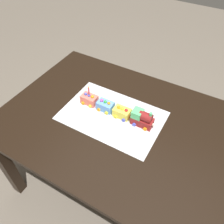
{
  "coord_description": "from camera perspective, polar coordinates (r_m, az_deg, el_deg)",
  "views": [
    {
      "loc": [
        -0.42,
        0.81,
        1.77
      ],
      "look_at": [
        0.05,
        -0.02,
        0.77
      ],
      "focal_mm": 37.07,
      "sensor_mm": 36.0,
      "label": 1
    }
  ],
  "objects": [
    {
      "name": "ground_plane",
      "position": [
        1.99,
        1.12,
        -16.58
      ],
      "size": [
        8.0,
        8.0,
        0.0
      ],
      "primitive_type": "plane",
      "color": "#6B6054"
    },
    {
      "name": "cake_car_hopper_sky_blue",
      "position": [
        1.42,
        -1.65,
        1.57
      ],
      "size": [
        0.1,
        0.08,
        0.07
      ],
      "color": "#669EEA",
      "rests_on": "cake_board"
    },
    {
      "name": "cake_car_caboose_lemon",
      "position": [
        1.38,
        2.56,
        -0.14
      ],
      "size": [
        0.1,
        0.08,
        0.07
      ],
      "color": "#F4E04C",
      "rests_on": "cake_board"
    },
    {
      "name": "cake_board",
      "position": [
        1.4,
        -0.0,
        -0.91
      ],
      "size": [
        0.6,
        0.4,
        0.0
      ],
      "primitive_type": "cube",
      "color": "silver",
      "rests_on": "dining_table"
    },
    {
      "name": "birthday_candle",
      "position": [
        1.42,
        -5.76,
        5.36
      ],
      "size": [
        0.01,
        0.01,
        0.07
      ],
      "color": "#F24C59",
      "rests_on": "cake_car_tanker_coral"
    },
    {
      "name": "cake_locomotive",
      "position": [
        1.33,
        7.49,
        -1.61
      ],
      "size": [
        0.14,
        0.08,
        0.12
      ],
      "color": "maroon",
      "rests_on": "cake_board"
    },
    {
      "name": "cake_car_tanker_coral",
      "position": [
        1.47,
        -5.6,
        3.17
      ],
      "size": [
        0.1,
        0.08,
        0.07
      ],
      "color": "#F27260",
      "rests_on": "cake_board"
    },
    {
      "name": "dining_table",
      "position": [
        1.46,
        1.48,
        -5.04
      ],
      "size": [
        1.4,
        1.0,
        0.74
      ],
      "color": "black",
      "rests_on": "ground"
    }
  ]
}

